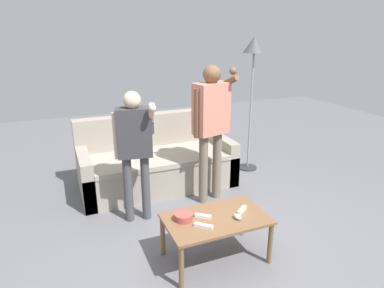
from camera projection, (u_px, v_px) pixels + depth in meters
name	position (u px, v px, depth m)	size (l,w,h in m)	color
ground_plane	(220.00, 249.00, 3.23)	(12.00, 12.00, 0.00)	slate
couch	(156.00, 163.00, 4.50)	(1.98, 0.91, 0.91)	#9E9384
coffee_table	(216.00, 223.00, 2.98)	(0.90, 0.55, 0.42)	brown
snack_bowl	(184.00, 217.00, 2.92)	(0.16, 0.16, 0.06)	#B24C47
game_remote_nunchuk	(238.00, 216.00, 2.94)	(0.06, 0.09, 0.05)	white
floor_lamp	(254.00, 58.00, 4.61)	(0.30, 0.30, 1.91)	#2D2D33
player_left	(134.00, 142.00, 3.46)	(0.41, 0.38, 1.42)	#47474C
player_right	(211.00, 119.00, 3.85)	(0.51, 0.31, 1.63)	#756656
game_remote_wand_near	(242.00, 210.00, 3.06)	(0.14, 0.11, 0.03)	white
game_remote_wand_far	(204.00, 226.00, 2.81)	(0.14, 0.14, 0.03)	white
game_remote_wand_spare	(203.00, 216.00, 2.96)	(0.14, 0.12, 0.03)	white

